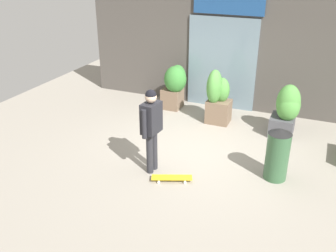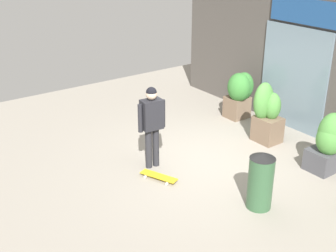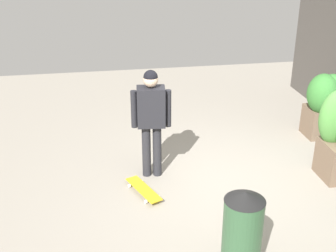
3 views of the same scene
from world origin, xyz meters
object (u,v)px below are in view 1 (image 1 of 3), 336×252
trash_bin (278,154)px  skateboard (172,178)px  planter_box_right (287,109)px  planter_box_mid (217,95)px  skateboarder (151,123)px  planter_box_left (175,84)px

trash_bin → skateboard: bearing=-154.0°
planter_box_right → skateboard: bearing=-120.0°
planter_box_mid → trash_bin: size_ratio=1.32×
skateboarder → planter_box_right: bearing=57.1°
planter_box_left → trash_bin: planter_box_left is taller
planter_box_mid → skateboarder: bearing=-100.0°
planter_box_right → trash_bin: planter_box_right is taller
planter_box_right → planter_box_mid: (-1.67, 0.06, 0.08)m
trash_bin → skateboarder: bearing=-163.6°
skateboarder → planter_box_left: (-0.81, 3.16, -0.32)m
planter_box_right → planter_box_mid: planter_box_mid is taller
skateboard → planter_box_left: size_ratio=0.64×
skateboarder → planter_box_right: skateboarder is taller
skateboard → planter_box_right: (1.66, 2.87, 0.56)m
planter_box_left → trash_bin: size_ratio=1.16×
planter_box_left → planter_box_right: bearing=-9.3°
planter_box_right → planter_box_mid: size_ratio=0.89×
skateboarder → planter_box_left: 3.28m
planter_box_left → planter_box_mid: size_ratio=0.88×
skateboarder → planter_box_mid: skateboarder is taller
skateboard → planter_box_right: size_ratio=0.64×
skateboarder → skateboard: 1.09m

